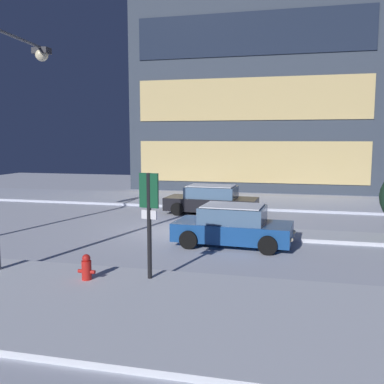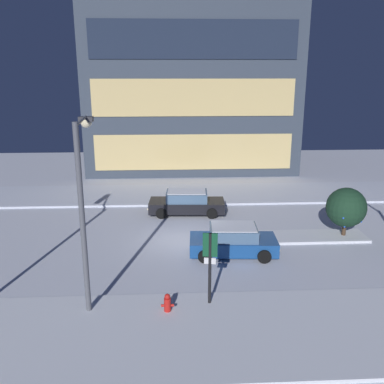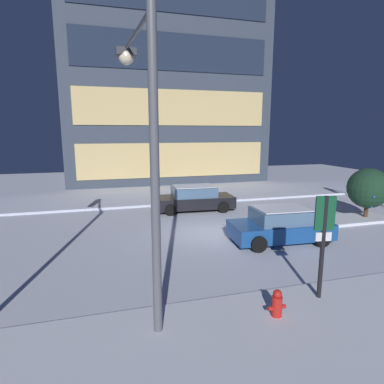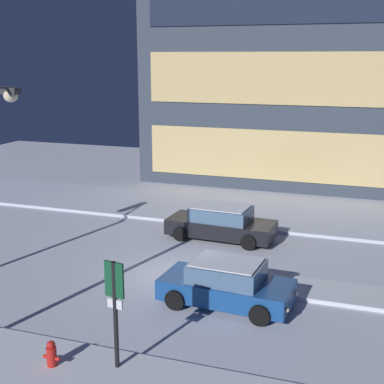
{
  "view_description": "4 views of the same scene",
  "coord_description": "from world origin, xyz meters",
  "px_view_note": "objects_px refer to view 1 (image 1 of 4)",
  "views": [
    {
      "loc": [
        4.67,
        -17.46,
        3.9
      ],
      "look_at": [
        0.49,
        0.03,
        1.67
      ],
      "focal_mm": 40.62,
      "sensor_mm": 36.0,
      "label": 1
    },
    {
      "loc": [
        -0.5,
        -21.15,
        8.71
      ],
      "look_at": [
        0.69,
        1.85,
        2.13
      ],
      "focal_mm": 39.75,
      "sensor_mm": 36.0,
      "label": 2
    },
    {
      "loc": [
        -4.66,
        -13.58,
        4.64
      ],
      "look_at": [
        -0.84,
        0.02,
        1.97
      ],
      "focal_mm": 29.95,
      "sensor_mm": 36.0,
      "label": 3
    },
    {
      "loc": [
        6.84,
        -17.92,
        7.86
      ],
      "look_at": [
        0.09,
        1.58,
        2.75
      ],
      "focal_mm": 51.36,
      "sensor_mm": 36.0,
      "label": 4
    }
  ],
  "objects_px": {
    "car_near": "(233,226)",
    "fire_hydrant": "(87,270)",
    "street_lamp_arched": "(9,111)",
    "car_far": "(211,200)",
    "parking_info_sign": "(149,213)"
  },
  "relations": [
    {
      "from": "car_near",
      "to": "car_far",
      "type": "distance_m",
      "value": 6.65
    },
    {
      "from": "fire_hydrant",
      "to": "parking_info_sign",
      "type": "bearing_deg",
      "value": 17.41
    },
    {
      "from": "car_near",
      "to": "fire_hydrant",
      "type": "height_order",
      "value": "car_near"
    },
    {
      "from": "street_lamp_arched",
      "to": "parking_info_sign",
      "type": "height_order",
      "value": "street_lamp_arched"
    },
    {
      "from": "car_near",
      "to": "fire_hydrant",
      "type": "relative_size",
      "value": 5.27
    },
    {
      "from": "car_near",
      "to": "street_lamp_arched",
      "type": "height_order",
      "value": "street_lamp_arched"
    },
    {
      "from": "street_lamp_arched",
      "to": "fire_hydrant",
      "type": "distance_m",
      "value": 5.39
    },
    {
      "from": "car_near",
      "to": "fire_hydrant",
      "type": "bearing_deg",
      "value": -118.12
    },
    {
      "from": "parking_info_sign",
      "to": "street_lamp_arched",
      "type": "bearing_deg",
      "value": 90.6
    },
    {
      "from": "car_far",
      "to": "street_lamp_arched",
      "type": "bearing_deg",
      "value": 71.03
    },
    {
      "from": "car_near",
      "to": "car_far",
      "type": "height_order",
      "value": "same"
    },
    {
      "from": "car_far",
      "to": "street_lamp_arched",
      "type": "relative_size",
      "value": 0.69
    },
    {
      "from": "street_lamp_arched",
      "to": "parking_info_sign",
      "type": "xyz_separation_m",
      "value": [
        4.61,
        -0.72,
        -2.79
      ]
    },
    {
      "from": "car_far",
      "to": "parking_info_sign",
      "type": "relative_size",
      "value": 1.63
    },
    {
      "from": "street_lamp_arched",
      "to": "parking_info_sign",
      "type": "bearing_deg",
      "value": -103.36
    }
  ]
}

